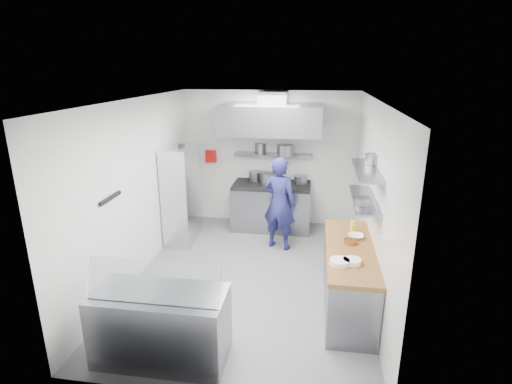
% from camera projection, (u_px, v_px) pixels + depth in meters
% --- Properties ---
extents(floor, '(5.00, 5.00, 0.00)m').
position_uv_depth(floor, '(251.00, 276.00, 6.47)').
color(floor, '#5A5A5D').
rests_on(floor, ground).
extents(ceiling, '(5.00, 5.00, 0.00)m').
position_uv_depth(ceiling, '(250.00, 100.00, 5.63)').
color(ceiling, silver).
rests_on(ceiling, wall_back).
extents(wall_back, '(3.60, 2.80, 0.02)m').
position_uv_depth(wall_back, '(269.00, 158.00, 8.40)').
color(wall_back, white).
rests_on(wall_back, floor).
extents(wall_front, '(3.60, 2.80, 0.02)m').
position_uv_depth(wall_front, '(206.00, 276.00, 3.69)').
color(wall_front, white).
rests_on(wall_front, floor).
extents(wall_left, '(2.80, 5.00, 0.02)m').
position_uv_depth(wall_left, '(138.00, 189.00, 6.30)').
color(wall_left, white).
rests_on(wall_left, floor).
extents(wall_right, '(2.80, 5.00, 0.02)m').
position_uv_depth(wall_right, '(372.00, 200.00, 5.79)').
color(wall_right, white).
rests_on(wall_right, floor).
extents(gas_range, '(1.60, 0.80, 0.90)m').
position_uv_depth(gas_range, '(271.00, 207.00, 8.30)').
color(gas_range, gray).
rests_on(gas_range, floor).
extents(cooktop, '(1.57, 0.78, 0.06)m').
position_uv_depth(cooktop, '(272.00, 185.00, 8.15)').
color(cooktop, black).
rests_on(cooktop, gas_range).
extents(stock_pot_left, '(0.29, 0.29, 0.20)m').
position_uv_depth(stock_pot_left, '(256.00, 176.00, 8.37)').
color(stock_pot_left, slate).
rests_on(stock_pot_left, cooktop).
extents(stock_pot_mid, '(0.32, 0.32, 0.24)m').
position_uv_depth(stock_pot_mid, '(268.00, 179.00, 8.09)').
color(stock_pot_mid, slate).
rests_on(stock_pot_mid, cooktop).
extents(stock_pot_right, '(0.26, 0.26, 0.16)m').
position_uv_depth(stock_pot_right, '(300.00, 180.00, 8.16)').
color(stock_pot_right, slate).
rests_on(stock_pot_right, cooktop).
extents(over_range_shelf, '(1.60, 0.30, 0.04)m').
position_uv_depth(over_range_shelf, '(273.00, 155.00, 8.20)').
color(over_range_shelf, gray).
rests_on(over_range_shelf, wall_back).
extents(shelf_pot_a, '(0.24, 0.24, 0.18)m').
position_uv_depth(shelf_pot_a, '(261.00, 147.00, 8.37)').
color(shelf_pot_a, slate).
rests_on(shelf_pot_a, over_range_shelf).
extents(shelf_pot_b, '(0.33, 0.33, 0.22)m').
position_uv_depth(shelf_pot_b, '(285.00, 150.00, 7.97)').
color(shelf_pot_b, slate).
rests_on(shelf_pot_b, over_range_shelf).
extents(extractor_hood, '(1.90, 1.15, 0.55)m').
position_uv_depth(extractor_hood, '(272.00, 119.00, 7.58)').
color(extractor_hood, gray).
rests_on(extractor_hood, wall_back).
extents(hood_duct, '(0.55, 0.55, 0.24)m').
position_uv_depth(hood_duct, '(273.00, 98.00, 7.68)').
color(hood_duct, slate).
rests_on(hood_duct, extractor_hood).
extents(red_firebox, '(0.22, 0.10, 0.26)m').
position_uv_depth(red_firebox, '(211.00, 156.00, 8.52)').
color(red_firebox, red).
rests_on(red_firebox, wall_back).
extents(chef, '(0.73, 0.60, 1.73)m').
position_uv_depth(chef, '(279.00, 203.00, 7.27)').
color(chef, navy).
rests_on(chef, floor).
extents(wire_rack, '(0.50, 0.90, 1.85)m').
position_uv_depth(wire_rack, '(182.00, 195.00, 7.58)').
color(wire_rack, silver).
rests_on(wire_rack, floor).
extents(rack_bin_a, '(0.16, 0.21, 0.19)m').
position_uv_depth(rack_bin_a, '(176.00, 207.00, 7.30)').
color(rack_bin_a, white).
rests_on(rack_bin_a, wire_rack).
extents(rack_bin_b, '(0.13, 0.16, 0.15)m').
position_uv_depth(rack_bin_b, '(184.00, 173.00, 7.66)').
color(rack_bin_b, yellow).
rests_on(rack_bin_b, wire_rack).
extents(rack_jar, '(0.12, 0.12, 0.18)m').
position_uv_depth(rack_jar, '(182.00, 149.00, 7.32)').
color(rack_jar, black).
rests_on(rack_jar, wire_rack).
extents(knife_strip, '(0.04, 0.55, 0.05)m').
position_uv_depth(knife_strip, '(110.00, 198.00, 5.40)').
color(knife_strip, black).
rests_on(knife_strip, wall_left).
extents(prep_counter_base, '(0.62, 2.00, 0.84)m').
position_uv_depth(prep_counter_base, '(348.00, 279.00, 5.57)').
color(prep_counter_base, gray).
rests_on(prep_counter_base, floor).
extents(prep_counter_top, '(0.65, 2.04, 0.06)m').
position_uv_depth(prep_counter_top, '(350.00, 250.00, 5.43)').
color(prep_counter_top, brown).
rests_on(prep_counter_top, prep_counter_base).
extents(plate_stack_a, '(0.25, 0.25, 0.06)m').
position_uv_depth(plate_stack_a, '(340.00, 262.00, 4.96)').
color(plate_stack_a, white).
rests_on(plate_stack_a, prep_counter_top).
extents(plate_stack_b, '(0.23, 0.23, 0.06)m').
position_uv_depth(plate_stack_b, '(352.00, 261.00, 4.98)').
color(plate_stack_b, white).
rests_on(plate_stack_b, prep_counter_top).
extents(copper_pan, '(0.17, 0.17, 0.06)m').
position_uv_depth(copper_pan, '(350.00, 241.00, 5.54)').
color(copper_pan, '#B87134').
rests_on(copper_pan, prep_counter_top).
extents(squeeze_bottle, '(0.07, 0.07, 0.18)m').
position_uv_depth(squeeze_bottle, '(353.00, 226.00, 5.90)').
color(squeeze_bottle, yellow).
rests_on(squeeze_bottle, prep_counter_top).
extents(mixing_bowl, '(0.22, 0.22, 0.05)m').
position_uv_depth(mixing_bowl, '(356.00, 236.00, 5.72)').
color(mixing_bowl, white).
rests_on(mixing_bowl, prep_counter_top).
extents(wall_shelf_lower, '(0.30, 1.30, 0.04)m').
position_uv_depth(wall_shelf_lower, '(364.00, 199.00, 5.50)').
color(wall_shelf_lower, gray).
rests_on(wall_shelf_lower, wall_right).
extents(wall_shelf_upper, '(0.30, 1.30, 0.04)m').
position_uv_depth(wall_shelf_upper, '(366.00, 170.00, 5.38)').
color(wall_shelf_upper, gray).
rests_on(wall_shelf_upper, wall_right).
extents(shelf_pot_c, '(0.20, 0.20, 0.10)m').
position_uv_depth(shelf_pot_c, '(362.00, 201.00, 5.21)').
color(shelf_pot_c, slate).
rests_on(shelf_pot_c, wall_shelf_lower).
extents(shelf_pot_d, '(0.24, 0.24, 0.14)m').
position_uv_depth(shelf_pot_d, '(374.00, 159.00, 5.61)').
color(shelf_pot_d, slate).
rests_on(shelf_pot_d, wall_shelf_upper).
extents(display_case, '(1.50, 0.70, 0.85)m').
position_uv_depth(display_case, '(161.00, 326.00, 4.55)').
color(display_case, gray).
rests_on(display_case, floor).
extents(display_glass, '(1.47, 0.19, 0.42)m').
position_uv_depth(display_glass, '(153.00, 281.00, 4.25)').
color(display_glass, silver).
rests_on(display_glass, display_case).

